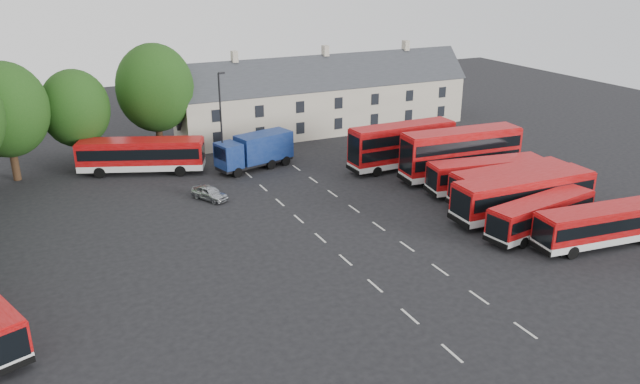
{
  "coord_description": "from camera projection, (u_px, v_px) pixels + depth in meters",
  "views": [
    {
      "loc": [
        -18.13,
        -35.94,
        19.32
      ],
      "look_at": [
        1.63,
        5.5,
        2.2
      ],
      "focal_mm": 35.0,
      "sensor_mm": 36.0,
      "label": 1
    }
  ],
  "objects": [
    {
      "name": "bus_dd_north",
      "position": [
        402.0,
        143.0,
        60.77
      ],
      "size": [
        10.85,
        2.64,
        4.44
      ],
      "rotation": [
        0.0,
        0.0,
        0.01
      ],
      "color": "silver",
      "rests_on": "ground"
    },
    {
      "name": "bus_row_c",
      "position": [
        524.0,
        193.0,
        49.2
      ],
      "size": [
        12.23,
        3.18,
        3.43
      ],
      "rotation": [
        0.0,
        0.0,
        -0.03
      ],
      "color": "silver",
      "rests_on": "ground"
    },
    {
      "name": "bus_north",
      "position": [
        141.0,
        153.0,
        59.52
      ],
      "size": [
        11.89,
        6.83,
        3.32
      ],
      "rotation": [
        0.0,
        0.0,
        -0.38
      ],
      "color": "silver",
      "rests_on": "ground"
    },
    {
      "name": "lamppost",
      "position": [
        221.0,
        121.0,
        58.24
      ],
      "size": [
        0.67,
        0.25,
        9.74
      ],
      "rotation": [
        0.0,
        0.0,
        -0.01
      ],
      "color": "black",
      "rests_on": "ground"
    },
    {
      "name": "silver_car",
      "position": [
        210.0,
        193.0,
        53.38
      ],
      "size": [
        2.94,
        3.83,
        1.22
      ],
      "primitive_type": "imported",
      "rotation": [
        0.0,
        0.0,
        0.48
      ],
      "color": "#ACAFB3",
      "rests_on": "ground"
    },
    {
      "name": "lane_markings",
      "position": [
        350.0,
        232.0,
        47.16
      ],
      "size": [
        5.15,
        33.8,
        0.01
      ],
      "color": "beige",
      "rests_on": "ground"
    },
    {
      "name": "bus_row_a",
      "position": [
        603.0,
        223.0,
        44.31
      ],
      "size": [
        10.56,
        3.47,
        2.93
      ],
      "rotation": [
        0.0,
        0.0,
        -0.11
      ],
      "color": "silver",
      "rests_on": "ground"
    },
    {
      "name": "bus_dd_south",
      "position": [
        461.0,
        151.0,
        57.74
      ],
      "size": [
        11.68,
        3.52,
        4.72
      ],
      "rotation": [
        0.0,
        0.0,
        -0.08
      ],
      "color": "silver",
      "rests_on": "ground"
    },
    {
      "name": "bus_row_e",
      "position": [
        486.0,
        173.0,
        54.66
      ],
      "size": [
        10.81,
        3.97,
        2.99
      ],
      "rotation": [
        0.0,
        0.0,
        -0.15
      ],
      "color": "silver",
      "rests_on": "ground"
    },
    {
      "name": "bus_row_b",
      "position": [
        541.0,
        213.0,
        46.35
      ],
      "size": [
        10.03,
        3.74,
        2.77
      ],
      "rotation": [
        0.0,
        0.0,
        0.16
      ],
      "color": "silver",
      "rests_on": "ground"
    },
    {
      "name": "box_truck",
      "position": [
        255.0,
        150.0,
        60.88
      ],
      "size": [
        8.14,
        4.28,
        3.4
      ],
      "rotation": [
        0.0,
        0.0,
        0.25
      ],
      "color": "black",
      "rests_on": "ground"
    },
    {
      "name": "ground",
      "position": [
        332.0,
        249.0,
        44.46
      ],
      "size": [
        140.0,
        140.0,
        0.0
      ],
      "primitive_type": "plane",
      "color": "black",
      "rests_on": "ground"
    },
    {
      "name": "bus_row_d",
      "position": [
        510.0,
        182.0,
        52.35
      ],
      "size": [
        10.96,
        2.8,
        3.08
      ],
      "rotation": [
        0.0,
        0.0,
        -0.03
      ],
      "color": "silver",
      "rests_on": "ground"
    },
    {
      "name": "terrace_houses",
      "position": [
        325.0,
        98.0,
        74.13
      ],
      "size": [
        35.7,
        7.13,
        10.06
      ],
      "color": "beige",
      "rests_on": "ground"
    }
  ]
}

